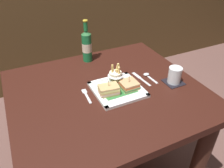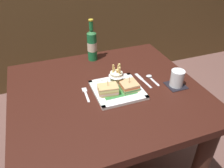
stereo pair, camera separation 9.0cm
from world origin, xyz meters
TOP-DOWN VIEW (x-y plane):
  - dining_table at (0.00, 0.00)m, footprint 1.00×0.90m
  - square_plate at (0.05, -0.03)m, footprint 0.25×0.25m
  - sandwich_half_left at (-0.01, -0.05)m, footprint 0.11×0.08m
  - sandwich_half_right at (0.11, -0.05)m, footprint 0.09×0.09m
  - fries_cup at (0.06, 0.02)m, footprint 0.08×0.08m
  - beer_bottle at (0.03, 0.36)m, footprint 0.06×0.06m
  - drink_coaster at (0.37, -0.10)m, footprint 0.10×0.10m
  - water_glass at (0.37, -0.10)m, footprint 0.07×0.07m
  - fork at (-0.11, 0.00)m, footprint 0.03×0.13m
  - knife at (0.22, 0.02)m, footprint 0.03×0.16m
  - spoon at (0.27, 0.02)m, footprint 0.04×0.12m

SIDE VIEW (x-z plane):
  - dining_table at x=0.00m, z-range 0.22..0.94m
  - fork at x=-0.11m, z-range 0.72..0.73m
  - knife at x=0.22m, z-range 0.72..0.73m
  - drink_coaster at x=0.37m, z-range 0.72..0.73m
  - spoon at x=0.27m, z-range 0.72..0.74m
  - square_plate at x=0.05m, z-range 0.72..0.74m
  - sandwich_half_right at x=0.11m, z-range 0.72..0.79m
  - sandwich_half_left at x=-0.01m, z-range 0.72..0.80m
  - water_glass at x=0.37m, z-range 0.72..0.81m
  - fries_cup at x=0.06m, z-range 0.73..0.84m
  - beer_bottle at x=0.03m, z-range 0.70..0.96m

